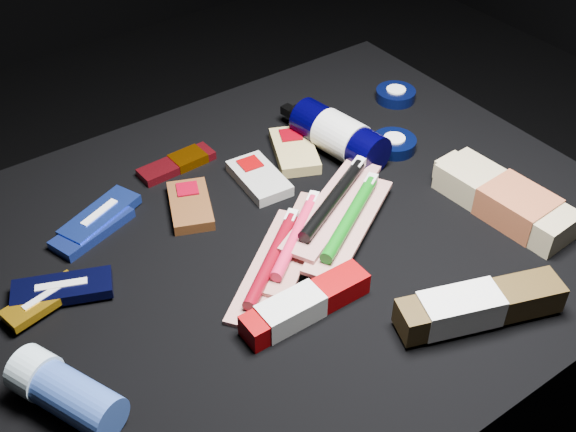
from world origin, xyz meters
TOP-DOWN VIEW (x-y plane):
  - ground at (0.00, 0.00)m, footprint 3.00×3.00m
  - cloth_table at (0.00, 0.00)m, footprint 0.98×0.78m
  - luna_bar_0 at (-0.22, 0.16)m, footprint 0.13×0.08m
  - luna_bar_1 at (-0.20, 0.18)m, footprint 0.14×0.09m
  - luna_bar_2 at (-0.30, 0.07)m, footprint 0.14×0.09m
  - luna_bar_3 at (-0.33, 0.06)m, footprint 0.11×0.06m
  - clif_bar_0 at (-0.08, 0.13)m, footprint 0.10×0.12m
  - clif_bar_1 at (0.04, 0.13)m, footprint 0.07×0.12m
  - clif_bar_2 at (0.13, 0.15)m, footprint 0.11×0.13m
  - power_bar at (-0.04, 0.23)m, footprint 0.13×0.04m
  - lotion_bottle at (0.19, 0.11)m, footprint 0.09×0.22m
  - cream_tin_upper at (0.38, 0.18)m, footprint 0.07×0.07m
  - cream_tin_lower at (0.27, 0.07)m, footprint 0.07×0.07m
  - bodywash_bottle at (0.29, -0.15)m, footprint 0.09×0.23m
  - deodorant_stick at (-0.37, -0.10)m, footprint 0.10×0.15m
  - toothbrush_pack_0 at (-0.05, -0.05)m, footprint 0.22×0.18m
  - toothbrush_pack_1 at (-0.00, -0.03)m, footprint 0.20×0.17m
  - toothbrush_pack_2 at (0.08, -0.05)m, footprint 0.23×0.16m
  - toothbrush_pack_3 at (0.08, -0.01)m, footprint 0.24×0.16m
  - toothpaste_carton_red at (-0.07, -0.14)m, footprint 0.18×0.04m
  - toothpaste_carton_green at (0.10, -0.27)m, footprint 0.22×0.12m

SIDE VIEW (x-z plane):
  - ground at x=0.00m, z-range 0.00..0.00m
  - cloth_table at x=0.00m, z-range 0.00..0.40m
  - power_bar at x=-0.04m, z-range 0.40..0.41m
  - luna_bar_0 at x=-0.22m, z-range 0.40..0.42m
  - clif_bar_0 at x=-0.08m, z-range 0.40..0.42m
  - clif_bar_1 at x=0.04m, z-range 0.40..0.42m
  - toothbrush_pack_0 at x=-0.05m, z-range 0.40..0.42m
  - clif_bar_2 at x=0.13m, z-range 0.40..0.42m
  - cream_tin_upper at x=0.38m, z-range 0.40..0.42m
  - luna_bar_1 at x=-0.20m, z-range 0.40..0.42m
  - cream_tin_lower at x=0.27m, z-range 0.40..0.42m
  - luna_bar_2 at x=-0.30m, z-range 0.40..0.42m
  - luna_bar_3 at x=-0.33m, z-range 0.41..0.42m
  - toothbrush_pack_1 at x=0.00m, z-range 0.40..0.43m
  - toothpaste_carton_red at x=-0.07m, z-range 0.40..0.43m
  - bodywash_bottle at x=0.29m, z-range 0.40..0.45m
  - toothbrush_pack_2 at x=0.08m, z-range 0.41..0.44m
  - toothpaste_carton_green at x=0.10m, z-range 0.40..0.45m
  - deodorant_stick at x=-0.37m, z-range 0.40..0.46m
  - toothbrush_pack_3 at x=0.08m, z-range 0.42..0.44m
  - lotion_bottle at x=0.19m, z-range 0.40..0.47m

